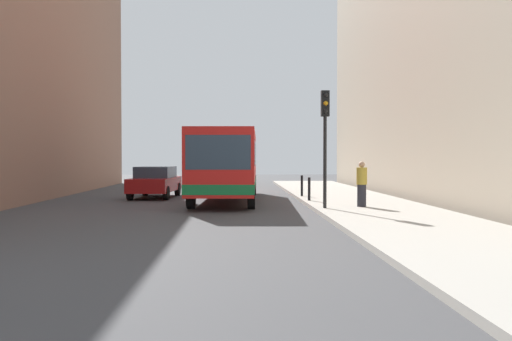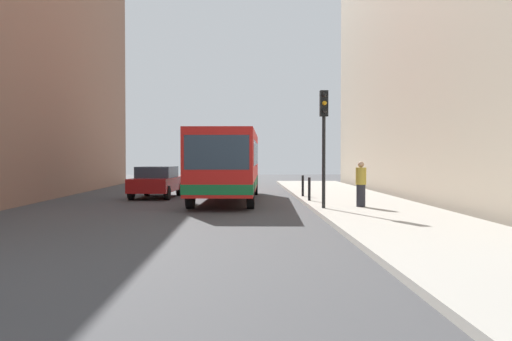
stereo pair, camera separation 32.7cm
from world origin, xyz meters
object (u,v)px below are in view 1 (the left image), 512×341
Objects in this scene: bollard_near at (309,189)px; pedestrian_near_signal at (362,184)px; bollard_mid at (302,186)px; bus at (227,162)px; car_beside_bus at (155,181)px; traffic_light at (325,126)px.

pedestrian_near_signal is (1.52, -2.93, 0.33)m from bollard_near.
bollard_mid is 0.58× the size of pedestrian_near_signal.
bus is 4.10m from bollard_near.
car_beside_bus is 10.83m from pedestrian_near_signal.
car_beside_bus is at bearing 72.15° from pedestrian_near_signal.
pedestrian_near_signal is (1.52, -5.49, 0.33)m from bollard_mid.
bollard_near is 0.58× the size of pedestrian_near_signal.
pedestrian_near_signal is at bearing -62.61° from bollard_near.
car_beside_bus reaches higher than bollard_near.
bollard_mid is at bearing 90.95° from traffic_light.
car_beside_bus is at bearing -26.88° from bus.
traffic_light is at bearing 137.07° from car_beside_bus.
car_beside_bus is 10.40m from traffic_light.
pedestrian_near_signal is at bearing 144.49° from car_beside_bus.
traffic_light is 4.32× the size of bollard_mid.
car_beside_bus is 7.00m from bollard_mid.
bollard_mid is at bearing 172.49° from car_beside_bus.
car_beside_bus is 2.77× the size of pedestrian_near_signal.
traffic_light is 2.55m from pedestrian_near_signal.
bus is at bearing 122.62° from traffic_light.
pedestrian_near_signal reaches higher than bollard_mid.
traffic_light is (6.96, -7.40, 2.22)m from car_beside_bus.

